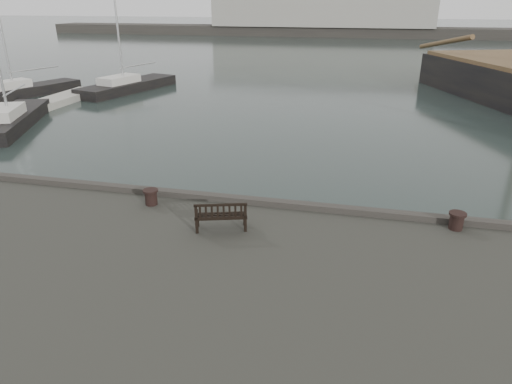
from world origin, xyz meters
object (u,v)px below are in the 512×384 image
bollard_left (151,197)px  yacht_c (13,123)px  yacht_b (21,94)px  bollard_right (457,221)px  bench (221,221)px  yacht_d (128,88)px

bollard_left → yacht_c: yacht_c is taller
yacht_b → bollard_right: bearing=-14.6°
bollard_left → yacht_c: size_ratio=0.04×
yacht_b → yacht_c: yacht_b is taller
bollard_left → bench: bearing=-22.7°
bollard_left → yacht_d: yacht_d is taller
bench → bollard_right: bench is taller
bollard_left → bollard_right: bearing=2.7°
yacht_c → yacht_d: bearing=62.1°
yacht_c → yacht_d: 12.64m
bollard_left → yacht_c: (-15.01, 11.94, -1.55)m
bollard_right → yacht_d: (-22.48, 24.11, -1.57)m
bollard_left → bollard_right: same height
bollard_right → yacht_b: 35.65m
yacht_b → yacht_d: 8.44m
bench → bollard_left: (-2.52, 1.06, -0.02)m
bollard_right → yacht_d: yacht_d is taller
bench → yacht_d: size_ratio=0.12×
yacht_b → yacht_c: size_ratio=1.07×
yacht_d → yacht_c: bearing=-80.2°
bollard_right → yacht_d: size_ratio=0.04×
bollard_right → yacht_d: bearing=133.0°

